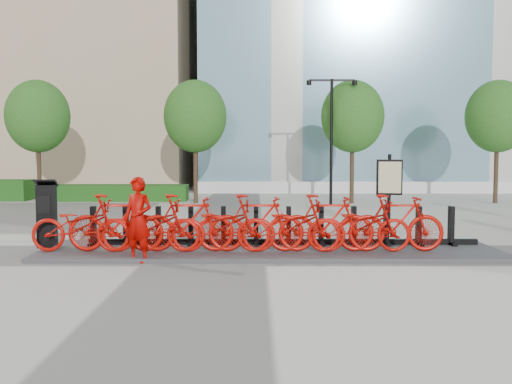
{
  "coord_description": "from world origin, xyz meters",
  "views": [
    {
      "loc": [
        0.98,
        -11.66,
        2.12
      ],
      "look_at": [
        1.0,
        1.5,
        1.2
      ],
      "focal_mm": 40.0,
      "sensor_mm": 36.0,
      "label": 1
    }
  ],
  "objects_px": {
    "bike_0": "(81,226)",
    "map_sign": "(389,181)",
    "kiosk": "(47,215)",
    "worker_red": "(138,220)"
  },
  "relations": [
    {
      "from": "map_sign",
      "to": "kiosk",
      "type": "bearing_deg",
      "value": -149.95
    },
    {
      "from": "worker_red",
      "to": "kiosk",
      "type": "bearing_deg",
      "value": 173.75
    },
    {
      "from": "kiosk",
      "to": "worker_red",
      "type": "relative_size",
      "value": 0.89
    },
    {
      "from": "bike_0",
      "to": "map_sign",
      "type": "distance_m",
      "value": 7.95
    },
    {
      "from": "worker_red",
      "to": "map_sign",
      "type": "bearing_deg",
      "value": 58.86
    },
    {
      "from": "worker_red",
      "to": "map_sign",
      "type": "relative_size",
      "value": 0.8
    },
    {
      "from": "bike_0",
      "to": "kiosk",
      "type": "xyz_separation_m",
      "value": [
        -0.89,
        0.55,
        0.17
      ]
    },
    {
      "from": "kiosk",
      "to": "map_sign",
      "type": "relative_size",
      "value": 0.71
    },
    {
      "from": "kiosk",
      "to": "worker_red",
      "type": "bearing_deg",
      "value": -37.28
    },
    {
      "from": "kiosk",
      "to": "bike_0",
      "type": "bearing_deg",
      "value": -39.07
    }
  ]
}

